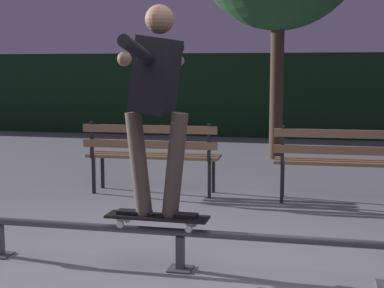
{
  "coord_description": "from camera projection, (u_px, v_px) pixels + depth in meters",
  "views": [
    {
      "loc": [
        1.01,
        -3.82,
        1.52
      ],
      "look_at": [
        -0.09,
        1.09,
        0.85
      ],
      "focal_mm": 54.6,
      "sensor_mm": 36.0,
      "label": 1
    }
  ],
  "objects": [
    {
      "name": "park_bench_leftmost",
      "position": [
        152.0,
        150.0,
        6.91
      ],
      "size": [
        1.61,
        0.47,
        0.88
      ],
      "color": "black",
      "rests_on": "ground"
    },
    {
      "name": "grind_rail",
      "position": [
        180.0,
        238.0,
        4.37
      ],
      "size": [
        3.54,
        0.18,
        0.32
      ],
      "color": "#47474C",
      "rests_on": "ground"
    },
    {
      "name": "skateboard",
      "position": [
        157.0,
        218.0,
        4.39
      ],
      "size": [
        0.78,
        0.21,
        0.09
      ],
      "color": "black",
      "rests_on": "grind_rail"
    },
    {
      "name": "ground_plane",
      "position": [
        170.0,
        284.0,
        4.12
      ],
      "size": [
        90.0,
        90.0,
        0.0
      ],
      "primitive_type": "plane",
      "color": "slate"
    },
    {
      "name": "hedge_backdrop",
      "position": [
        276.0,
        95.0,
        12.9
      ],
      "size": [
        24.0,
        1.2,
        1.8
      ],
      "primitive_type": "cube",
      "color": "black",
      "rests_on": "ground"
    },
    {
      "name": "park_bench_left_center",
      "position": [
        347.0,
        156.0,
        6.42
      ],
      "size": [
        1.61,
        0.47,
        0.88
      ],
      "color": "black",
      "rests_on": "ground"
    },
    {
      "name": "skateboarder",
      "position": [
        157.0,
        93.0,
        4.26
      ],
      "size": [
        0.62,
        1.41,
        1.56
      ],
      "color": "black",
      "rests_on": "skateboard"
    }
  ]
}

